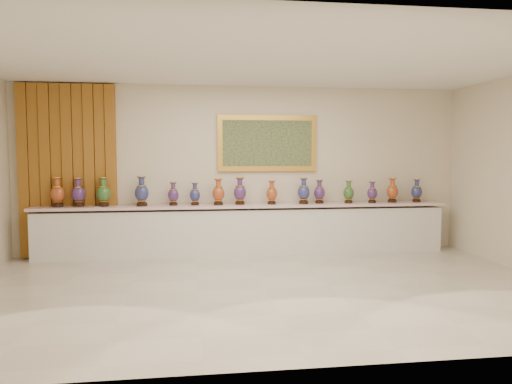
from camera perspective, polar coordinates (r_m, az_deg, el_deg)
ground at (r=6.78m, az=1.01°, el=-10.97°), size 8.00×8.00×0.00m
room at (r=9.02m, az=-17.25°, el=2.83°), size 8.00×8.00×8.00m
counter at (r=8.89m, az=-1.26°, el=-4.39°), size 7.28×0.48×0.90m
vase_0 at (r=9.02m, az=-21.73°, el=-0.16°), size 0.27×0.27×0.50m
vase_1 at (r=8.95m, az=-19.64°, el=-0.17°), size 0.29×0.29×0.49m
vase_2 at (r=8.84m, az=-17.04°, el=-0.14°), size 0.28×0.28×0.50m
vase_3 at (r=8.75m, az=-12.93°, el=-0.06°), size 0.28×0.28×0.51m
vase_4 at (r=8.76m, az=-9.43°, el=-0.32°), size 0.23×0.23×0.41m
vase_5 at (r=8.75m, az=-7.00°, el=-0.33°), size 0.22×0.22×0.39m
vase_6 at (r=8.72m, az=-4.33°, el=-0.13°), size 0.23×0.23×0.46m
vase_7 at (r=8.78m, az=-1.85°, el=-0.03°), size 0.24×0.24×0.48m
vase_8 at (r=8.84m, az=1.80°, el=-0.18°), size 0.26×0.26×0.42m
vase_9 at (r=8.95m, az=5.47°, el=-0.01°), size 0.27×0.27×0.47m
vase_10 at (r=9.06m, az=7.26°, el=-0.08°), size 0.26×0.26×0.43m
vase_11 at (r=9.19m, az=10.54°, el=-0.10°), size 0.23×0.23×0.41m
vase_12 at (r=9.33m, az=13.14°, el=-0.12°), size 0.24×0.24×0.39m
vase_13 at (r=9.51m, az=15.31°, el=0.07°), size 0.22×0.22×0.45m
vase_14 at (r=9.71m, az=17.89°, el=0.05°), size 0.24×0.24×0.43m
label_card at (r=8.76m, az=-17.64°, el=-1.65°), size 0.10×0.06×0.00m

